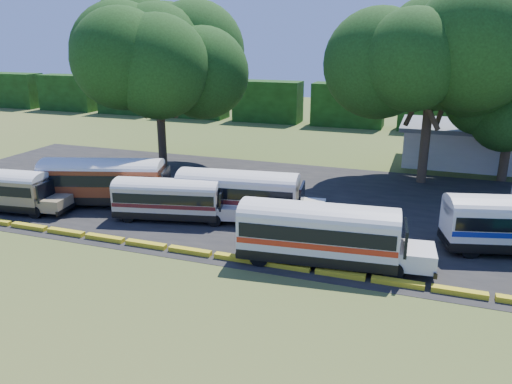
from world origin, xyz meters
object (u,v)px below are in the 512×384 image
(bus_red, at_px, (106,179))
(tree_west, at_px, (157,55))
(bus_white_red, at_px, (322,231))
(bus_cream_west, at_px, (170,197))

(bus_red, xyz_separation_m, tree_west, (-1.60, 11.28, 8.65))
(bus_red, distance_m, bus_white_red, 18.23)
(tree_west, bearing_deg, bus_red, -81.93)
(bus_red, bearing_deg, bus_cream_west, -28.58)
(bus_cream_west, height_order, tree_west, tree_west)
(bus_red, height_order, bus_white_red, bus_red)
(bus_cream_west, xyz_separation_m, bus_white_red, (11.51, -3.52, 0.33))
(bus_red, distance_m, tree_west, 14.30)
(bus_white_red, xyz_separation_m, tree_west, (-19.19, 16.03, 8.73))
(bus_red, distance_m, bus_cream_west, 6.23)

